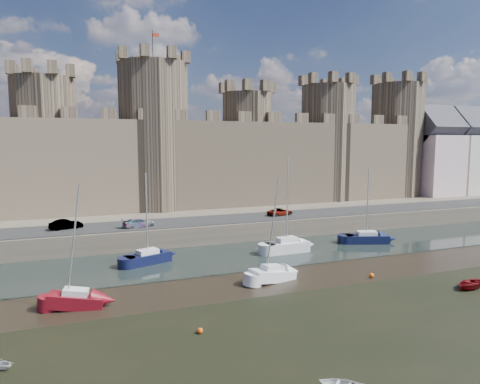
{
  "coord_description": "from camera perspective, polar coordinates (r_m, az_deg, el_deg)",
  "views": [
    {
      "loc": [
        -9.68,
        -21.32,
        13.18
      ],
      "look_at": [
        6.76,
        22.0,
        7.76
      ],
      "focal_mm": 32.0,
      "sensor_mm": 36.0,
      "label": 1
    }
  ],
  "objects": [
    {
      "name": "ground",
      "position": [
        26.87,
        3.44,
        -22.72
      ],
      "size": [
        160.0,
        160.0,
        0.0
      ],
      "primitive_type": "plane",
      "color": "black",
      "rests_on": "ground"
    },
    {
      "name": "water_channel",
      "position": [
        48.17,
        -8.5,
        -9.23
      ],
      "size": [
        160.0,
        12.0,
        0.08
      ],
      "primitive_type": "cube",
      "color": "black",
      "rests_on": "ground"
    },
    {
      "name": "quay",
      "position": [
        82.76,
        -13.85,
        -1.81
      ],
      "size": [
        160.0,
        60.0,
        2.5
      ],
      "primitive_type": "cube",
      "color": "#4C443A",
      "rests_on": "ground"
    },
    {
      "name": "road",
      "position": [
        57.16,
        -10.69,
        -4.16
      ],
      "size": [
        160.0,
        7.0,
        0.1
      ],
      "primitive_type": "cube",
      "color": "black",
      "rests_on": "quay"
    },
    {
      "name": "castle",
      "position": [
        69.92,
        -13.4,
        5.26
      ],
      "size": [
        108.5,
        11.0,
        29.0
      ],
      "color": "#42382B",
      "rests_on": "quay"
    },
    {
      "name": "car_1",
      "position": [
        56.75,
        -22.19,
        -4.03
      ],
      "size": [
        4.06,
        2.42,
        1.27
      ],
      "primitive_type": "imported",
      "rotation": [
        0.0,
        0.0,
        1.87
      ],
      "color": "gray",
      "rests_on": "quay"
    },
    {
      "name": "car_2",
      "position": [
        55.22,
        -13.32,
        -4.03
      ],
      "size": [
        4.39,
        2.59,
        1.19
      ],
      "primitive_type": "imported",
      "rotation": [
        0.0,
        0.0,
        1.81
      ],
      "color": "gray",
      "rests_on": "quay"
    },
    {
      "name": "car_3",
      "position": [
        62.59,
        5.38,
        -2.68
      ],
      "size": [
        4.26,
        2.72,
        1.09
      ],
      "primitive_type": "imported",
      "rotation": [
        0.0,
        0.0,
        1.82
      ],
      "color": "gray",
      "rests_on": "quay"
    },
    {
      "name": "sailboat_1",
      "position": [
        47.93,
        -12.2,
        -8.47
      ],
      "size": [
        5.29,
        3.46,
        9.88
      ],
      "rotation": [
        0.0,
        0.0,
        0.34
      ],
      "color": "black",
      "rests_on": "ground"
    },
    {
      "name": "sailboat_2",
      "position": [
        51.76,
        6.25,
        -7.1
      ],
      "size": [
        5.41,
        2.28,
        11.5
      ],
      "rotation": [
        0.0,
        0.0,
        0.04
      ],
      "color": "silver",
      "rests_on": "ground"
    },
    {
      "name": "sailboat_3",
      "position": [
        58.58,
        16.52,
        -5.85
      ],
      "size": [
        5.9,
        3.83,
        9.65
      ],
      "rotation": [
        0.0,
        0.0,
        -0.33
      ],
      "color": "#0E1333",
      "rests_on": "ground"
    },
    {
      "name": "sailboat_4",
      "position": [
        37.48,
        -21.0,
        -13.18
      ],
      "size": [
        4.48,
        2.42,
        9.92
      ],
      "rotation": [
        0.0,
        0.0,
        -0.19
      ],
      "color": "maroon",
      "rests_on": "ground"
    },
    {
      "name": "sailboat_5",
      "position": [
        41.56,
        4.34,
        -10.8
      ],
      "size": [
        4.83,
        2.71,
        9.83
      ],
      "rotation": [
        0.0,
        0.0,
        0.22
      ],
      "color": "white",
      "rests_on": "ground"
    },
    {
      "name": "dinghy_3",
      "position": [
        30.1,
        -29.03,
        -19.48
      ],
      "size": [
        1.64,
        1.62,
        0.65
      ],
      "primitive_type": "imported",
      "rotation": [
        1.57,
        0.0,
        0.87
      ],
      "color": "silver",
      "rests_on": "ground"
    },
    {
      "name": "dinghy_4",
      "position": [
        44.77,
        28.29,
        -10.78
      ],
      "size": [
        4.14,
        3.47,
        0.73
      ],
      "primitive_type": "imported",
      "rotation": [
        1.57,
        0.0,
        5.01
      ],
      "color": "maroon",
      "rests_on": "ground"
    },
    {
      "name": "buoy_1",
      "position": [
        31.2,
        -5.36,
        -17.94
      ],
      "size": [
        0.41,
        0.41,
        0.41
      ],
      "primitive_type": "sphere",
      "color": "#E14D0A",
      "rests_on": "ground"
    },
    {
      "name": "buoy_3",
      "position": [
        44.44,
        17.12,
        -10.57
      ],
      "size": [
        0.46,
        0.46,
        0.46
      ],
      "primitive_type": "sphere",
      "color": "#F95A0B",
      "rests_on": "ground"
    }
  ]
}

